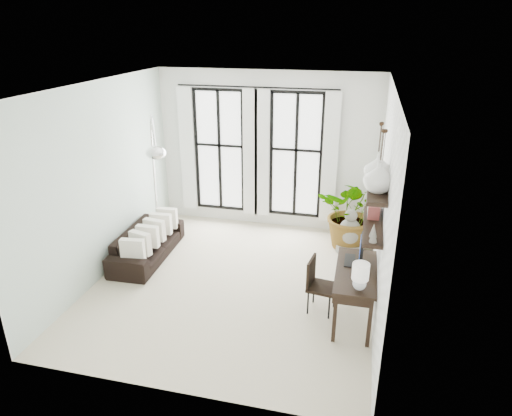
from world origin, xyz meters
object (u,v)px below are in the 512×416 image
(plant, at_px, (353,213))
(desk_chair, at_px, (317,282))
(desk, at_px, (355,275))
(sofa, at_px, (147,243))
(arc_lamp, at_px, (153,150))
(buddha, at_px, (349,234))

(plant, bearing_deg, desk_chair, -100.61)
(desk_chair, bearing_deg, desk, -5.22)
(sofa, bearing_deg, plant, -72.13)
(sofa, relative_size, arc_lamp, 0.73)
(plant, distance_m, arc_lamp, 3.85)
(desk_chair, bearing_deg, plant, 88.02)
(desk, height_order, desk_chair, desk)
(plant, relative_size, buddha, 1.66)
(plant, distance_m, desk, 2.37)
(sofa, bearing_deg, buddha, -74.74)
(sofa, relative_size, plant, 1.33)
(sofa, height_order, buddha, buddha)
(sofa, height_order, desk_chair, desk_chair)
(sofa, xyz_separation_m, plant, (3.62, 1.30, 0.43))
(desk, bearing_deg, arc_lamp, 158.50)
(arc_lamp, height_order, buddha, arc_lamp)
(desk_chair, height_order, arc_lamp, arc_lamp)
(sofa, height_order, plant, plant)
(sofa, relative_size, desk_chair, 2.24)
(desk, distance_m, desk_chair, 0.61)
(arc_lamp, bearing_deg, plant, 14.79)
(plant, xyz_separation_m, arc_lamp, (-3.52, -0.93, 1.24))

